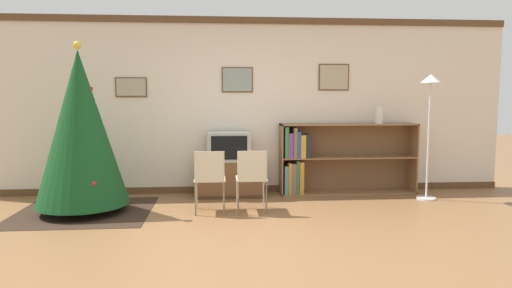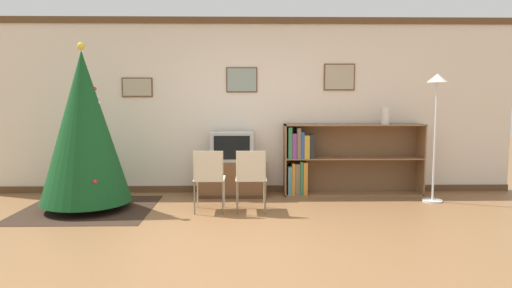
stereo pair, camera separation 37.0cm
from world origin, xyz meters
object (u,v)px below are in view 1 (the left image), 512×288
folding_chair_left (210,177)px  vase (379,115)px  christmas_tree (81,128)px  television (229,146)px  standing_lamp (430,104)px  tv_console (229,178)px  bookshelf (323,159)px  folding_chair_right (252,177)px

folding_chair_left → vase: (2.58, 1.03, 0.74)m
vase → christmas_tree: bearing=-168.8°
television → standing_lamp: standing_lamp is taller
tv_console → television: 0.49m
tv_console → folding_chair_left: size_ratio=1.24×
bookshelf → vase: (0.85, -0.06, 0.68)m
bookshelf → vase: bearing=-3.7°
christmas_tree → vase: size_ratio=8.27×
bookshelf → television: bearing=-176.6°
tv_console → vase: size_ratio=3.84×
christmas_tree → folding_chair_right: (2.18, -0.20, -0.62)m
tv_console → standing_lamp: standing_lamp is taller
christmas_tree → vase: christmas_tree is taller
folding_chair_left → vase: bearing=21.8°
christmas_tree → standing_lamp: christmas_tree is taller
tv_console → vase: (2.31, 0.03, 0.94)m
christmas_tree → bookshelf: (3.37, 0.89, -0.56)m
folding_chair_right → vase: (2.04, 1.03, 0.74)m
television → folding_chair_right: size_ratio=0.78×
christmas_tree → folding_chair_right: size_ratio=2.67×
tv_console → folding_chair_left: (-0.27, -1.01, 0.20)m
folding_chair_left → bookshelf: bookshelf is taller
folding_chair_right → bookshelf: 1.61m
folding_chair_right → bookshelf: (1.19, 1.09, 0.07)m
folding_chair_left → vase: size_ratio=3.10×
bookshelf → tv_console: bearing=-176.7°
television → tv_console: bearing=90.0°
vase → tv_console: bearing=-179.3°
folding_chair_left → standing_lamp: size_ratio=0.45×
bookshelf → standing_lamp: size_ratio=1.16×
folding_chair_right → vase: bearing=26.9°
folding_chair_left → bookshelf: (1.73, 1.09, 0.07)m
tv_console → television: bearing=-90.0°
folding_chair_left → tv_console: bearing=74.9°
folding_chair_left → standing_lamp: 3.33m
folding_chair_left → folding_chair_right: bearing=0.0°
tv_console → folding_chair_right: folding_chair_right is taller
tv_console → bookshelf: size_ratio=0.48×
tv_console → vase: 2.50m
tv_console → vase: bearing=0.7°
christmas_tree → folding_chair_left: christmas_tree is taller
christmas_tree → tv_console: (1.91, 0.81, -0.83)m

